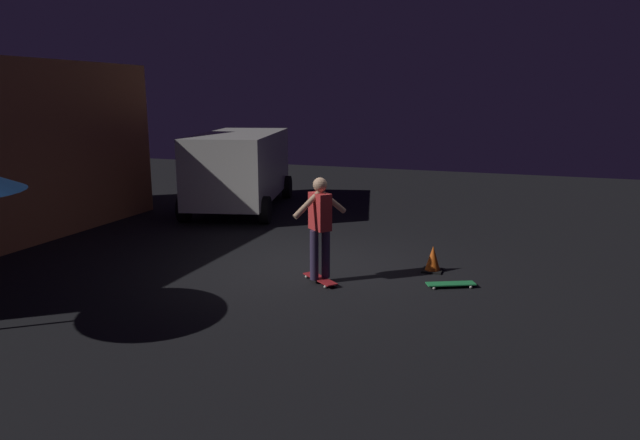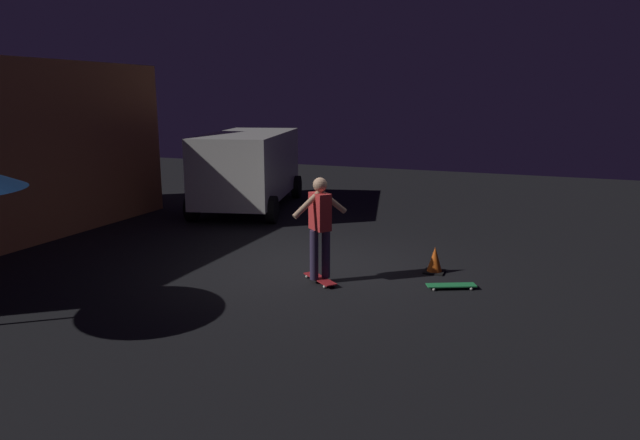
{
  "view_description": "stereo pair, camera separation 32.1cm",
  "coord_description": "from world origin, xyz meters",
  "px_view_note": "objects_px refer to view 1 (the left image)",
  "views": [
    {
      "loc": [
        -9.26,
        -3.41,
        3.03
      ],
      "look_at": [
        -0.78,
        -0.38,
        1.05
      ],
      "focal_mm": 32.23,
      "sensor_mm": 36.0,
      "label": 1
    },
    {
      "loc": [
        -9.15,
        -3.71,
        3.03
      ],
      "look_at": [
        -0.78,
        -0.38,
        1.05
      ],
      "focal_mm": 32.23,
      "sensor_mm": 36.0,
      "label": 2
    }
  ],
  "objects_px": {
    "skater": "(320,221)",
    "skateboard_spare": "(451,284)",
    "parked_van": "(240,166)",
    "skateboard_ridden": "(320,279)",
    "traffic_cone": "(433,260)"
  },
  "relations": [
    {
      "from": "parked_van",
      "to": "skateboard_ridden",
      "type": "distance_m",
      "value": 6.68
    },
    {
      "from": "skateboard_ridden",
      "to": "skater",
      "type": "bearing_deg",
      "value": 90.0
    },
    {
      "from": "skateboard_ridden",
      "to": "skateboard_spare",
      "type": "xyz_separation_m",
      "value": [
        0.46,
        -2.06,
        0.0
      ]
    },
    {
      "from": "parked_van",
      "to": "traffic_cone",
      "type": "height_order",
      "value": "parked_van"
    },
    {
      "from": "skateboard_spare",
      "to": "traffic_cone",
      "type": "relative_size",
      "value": 1.72
    },
    {
      "from": "parked_van",
      "to": "skater",
      "type": "bearing_deg",
      "value": -141.5
    },
    {
      "from": "parked_van",
      "to": "skateboard_spare",
      "type": "xyz_separation_m",
      "value": [
        -4.69,
        -6.16,
        -1.11
      ]
    },
    {
      "from": "skater",
      "to": "traffic_cone",
      "type": "bearing_deg",
      "value": -53.51
    },
    {
      "from": "skateboard_ridden",
      "to": "skateboard_spare",
      "type": "relative_size",
      "value": 0.93
    },
    {
      "from": "parked_van",
      "to": "traffic_cone",
      "type": "relative_size",
      "value": 10.71
    },
    {
      "from": "skater",
      "to": "skateboard_spare",
      "type": "bearing_deg",
      "value": -77.29
    },
    {
      "from": "parked_van",
      "to": "skateboard_ridden",
      "type": "xyz_separation_m",
      "value": [
        -5.16,
        -4.1,
        -1.11
      ]
    },
    {
      "from": "skateboard_spare",
      "to": "traffic_cone",
      "type": "xyz_separation_m",
      "value": [
        0.76,
        0.41,
        0.16
      ]
    },
    {
      "from": "traffic_cone",
      "to": "parked_van",
      "type": "bearing_deg",
      "value": 55.62
    },
    {
      "from": "skateboard_spare",
      "to": "skateboard_ridden",
      "type": "bearing_deg",
      "value": 102.71
    }
  ]
}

